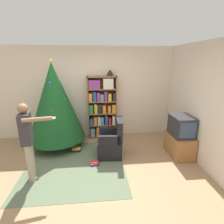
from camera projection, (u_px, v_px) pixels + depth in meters
The scene contains 14 objects.
ground_plane at pixel (93, 177), 3.46m from camera, with size 14.00×14.00×0.00m, color #9E7A56.
wall_back at pixel (92, 93), 5.09m from camera, with size 8.00×0.10×2.60m.
wall_right at pixel (216, 110), 3.31m from camera, with size 0.10×8.00×2.60m.
area_rug at pixel (76, 165), 3.82m from camera, with size 2.10×2.15×0.01m.
bookshelf at pixel (102, 108), 5.04m from camera, with size 0.82×0.27×1.79m.
tv_stand at pixel (179, 145), 4.19m from camera, with size 0.46×0.75×0.52m.
television at pixel (182, 126), 4.05m from camera, with size 0.44×0.58×0.47m.
game_remote at pixel (179, 139), 3.89m from camera, with size 0.04×0.12×0.02m.
christmas_tree at pixel (55, 102), 4.43m from camera, with size 1.47×1.47×2.25m.
armchair at pixel (111, 143), 4.14m from camera, with size 0.61×0.60×0.92m.
standing_person at pixel (28, 137), 3.16m from camera, with size 0.68×0.46×1.50m.
table_lamp at pixel (110, 72), 4.78m from camera, with size 0.20×0.20×0.18m.
book_pile_near_tree at pixel (77, 150), 4.41m from camera, with size 0.23×0.16×0.09m.
book_pile_by_chair at pixel (94, 163), 3.86m from camera, with size 0.20×0.19×0.07m.
Camera 1 is at (0.09, -2.97, 2.21)m, focal length 28.00 mm.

